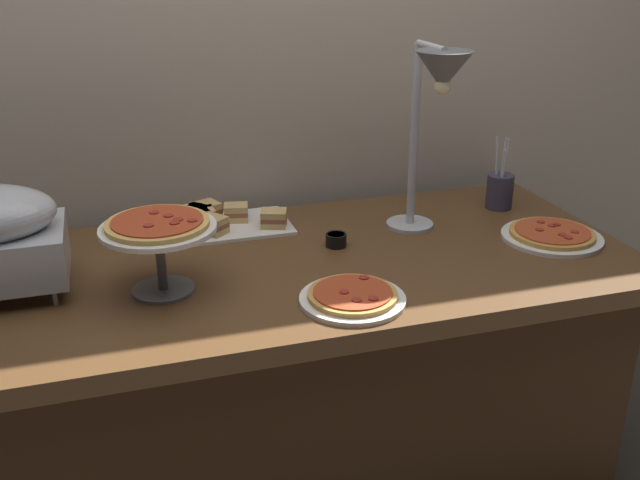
# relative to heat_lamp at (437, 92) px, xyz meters

# --- Properties ---
(back_wall) EXTENTS (4.40, 0.04, 2.40)m
(back_wall) POSITION_rel_heat_lamp_xyz_m (-0.42, 0.49, 0.01)
(back_wall) COLOR #B7A893
(back_wall) RESTS_ON ground_plane
(buffet_table) EXTENTS (1.90, 0.84, 0.76)m
(buffet_table) POSITION_rel_heat_lamp_xyz_m (-0.42, -0.01, -0.80)
(buffet_table) COLOR brown
(buffet_table) RESTS_ON ground_plane
(heat_lamp) EXTENTS (0.15, 0.30, 0.55)m
(heat_lamp) POSITION_rel_heat_lamp_xyz_m (0.00, 0.00, 0.00)
(heat_lamp) COLOR #B7BABF
(heat_lamp) RESTS_ON buffet_table
(pizza_plate_front) EXTENTS (0.29, 0.29, 0.03)m
(pizza_plate_front) POSITION_rel_heat_lamp_xyz_m (0.35, -0.09, -0.41)
(pizza_plate_front) COLOR white
(pizza_plate_front) RESTS_ON buffet_table
(pizza_plate_center) EXTENTS (0.25, 0.25, 0.03)m
(pizza_plate_center) POSITION_rel_heat_lamp_xyz_m (-0.33, -0.29, -0.41)
(pizza_plate_center) COLOR white
(pizza_plate_center) RESTS_ON buffet_table
(pizza_plate_raised_stand) EXTENTS (0.28, 0.28, 0.19)m
(pizza_plate_raised_stand) POSITION_rel_heat_lamp_xyz_m (-0.75, -0.10, -0.27)
(pizza_plate_raised_stand) COLOR #595B60
(pizza_plate_raised_stand) RESTS_ON buffet_table
(sandwich_platter) EXTENTS (0.34, 0.24, 0.06)m
(sandwich_platter) POSITION_rel_heat_lamp_xyz_m (-0.54, 0.29, -0.40)
(sandwich_platter) COLOR white
(sandwich_platter) RESTS_ON buffet_table
(sauce_cup_near) EXTENTS (0.06, 0.06, 0.04)m
(sauce_cup_near) POSITION_rel_heat_lamp_xyz_m (-0.26, 0.05, -0.41)
(sauce_cup_near) COLOR black
(sauce_cup_near) RESTS_ON buffet_table
(utensil_holder) EXTENTS (0.08, 0.08, 0.23)m
(utensil_holder) POSITION_rel_heat_lamp_xyz_m (0.34, 0.19, -0.37)
(utensil_holder) COLOR #383347
(utensil_holder) RESTS_ON buffet_table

